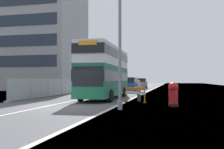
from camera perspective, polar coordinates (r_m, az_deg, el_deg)
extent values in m
cube|color=#4C4C4F|center=(17.15, -10.55, -7.20)|extent=(140.00, 280.00, 0.10)
cube|color=#B2AFA8|center=(16.14, -0.06, -7.43)|extent=(0.24, 196.00, 0.01)
cube|color=silver|center=(17.72, -14.48, -6.84)|extent=(0.16, 168.00, 0.01)
cube|color=#196042|center=(24.22, -1.46, -1.38)|extent=(2.75, 11.14, 2.65)
cube|color=silver|center=(24.27, -1.46, 2.23)|extent=(2.75, 11.14, 0.40)
cube|color=silver|center=(24.33, -1.46, 4.29)|extent=(2.72, 11.03, 1.36)
cube|color=black|center=(24.22, -1.46, -0.44)|extent=(2.78, 11.25, 0.85)
cube|color=black|center=(24.33, -1.46, 4.29)|extent=(2.76, 11.19, 0.75)
cube|color=black|center=(18.86, -5.38, -0.41)|extent=(2.30, 0.11, 1.46)
cube|color=orange|center=(19.05, -5.36, 6.97)|extent=(1.38, 0.09, 0.32)
cube|color=#196042|center=(24.25, -1.46, -4.09)|extent=(2.78, 11.25, 0.36)
cylinder|color=black|center=(21.30, -6.90, -4.56)|extent=(0.32, 1.01, 1.00)
cylinder|color=black|center=(20.63, -0.29, -4.67)|extent=(0.32, 1.01, 1.00)
cylinder|color=black|center=(27.51, -2.53, -3.81)|extent=(0.32, 1.01, 1.00)
cylinder|color=black|center=(26.99, 2.63, -3.86)|extent=(0.32, 1.01, 1.00)
cylinder|color=gray|center=(15.44, 1.75, 6.30)|extent=(0.18, 0.18, 7.52)
cylinder|color=gray|center=(15.38, 1.76, -6.79)|extent=(0.29, 0.29, 0.50)
cylinder|color=black|center=(17.53, 13.32, -6.60)|extent=(0.65, 0.65, 0.18)
cylinder|color=red|center=(17.48, 13.31, -4.53)|extent=(0.60, 0.60, 1.08)
sphere|color=red|center=(17.45, 13.30, -2.76)|extent=(0.67, 0.67, 0.67)
cube|color=black|center=(17.15, 13.30, -3.25)|extent=(0.22, 0.03, 0.07)
cube|color=orange|center=(20.05, 5.18, -3.15)|extent=(1.62, 0.46, 0.20)
cube|color=white|center=(20.06, 5.18, -4.06)|extent=(1.62, 0.46, 0.20)
cube|color=orange|center=(20.36, 3.23, -4.62)|extent=(0.08, 0.08, 1.07)
cube|color=black|center=(20.39, 3.23, -6.01)|extent=(0.24, 0.46, 0.08)
cube|color=orange|center=(19.82, 7.19, -4.71)|extent=(0.08, 0.08, 1.07)
cube|color=black|center=(19.85, 7.19, -6.13)|extent=(0.24, 0.46, 0.08)
cube|color=#A8AAAD|center=(23.23, -19.66, -3.07)|extent=(0.04, 3.26, 1.82)
cube|color=#A8AAAD|center=(26.15, -15.61, -2.88)|extent=(0.04, 3.26, 1.82)
cube|color=#A8AAAD|center=(29.17, -12.39, -2.72)|extent=(0.04, 3.26, 1.82)
cube|color=#A8AAAD|center=(32.27, -9.78, -2.59)|extent=(0.04, 3.26, 1.82)
cube|color=#A8AAAD|center=(35.43, -7.63, -2.47)|extent=(0.04, 3.26, 1.82)
cylinder|color=#939699|center=(21.82, -22.09, -3.18)|extent=(0.06, 0.06, 1.92)
cube|color=gray|center=(21.87, -22.11, -5.54)|extent=(0.44, 0.20, 0.12)
cylinder|color=#939699|center=(24.67, -17.52, -2.98)|extent=(0.06, 0.06, 1.92)
cube|color=gray|center=(24.72, -17.53, -5.07)|extent=(0.44, 0.20, 0.12)
cylinder|color=#939699|center=(27.65, -13.91, -2.80)|extent=(0.06, 0.06, 1.92)
cube|color=gray|center=(27.69, -13.92, -4.67)|extent=(0.44, 0.20, 0.12)
cylinder|color=#939699|center=(30.71, -11.02, -2.65)|extent=(0.06, 0.06, 1.92)
cube|color=gray|center=(30.75, -11.02, -4.33)|extent=(0.44, 0.20, 0.12)
cylinder|color=#939699|center=(33.84, -8.65, -2.53)|extent=(0.06, 0.06, 1.92)
cube|color=gray|center=(33.87, -8.66, -4.05)|extent=(0.44, 0.20, 0.12)
cylinder|color=#939699|center=(37.02, -6.69, -2.42)|extent=(0.06, 0.06, 1.92)
cube|color=gray|center=(37.05, -6.69, -3.82)|extent=(0.44, 0.20, 0.12)
cube|color=navy|center=(38.02, 3.95, -2.69)|extent=(1.80, 4.05, 1.17)
cube|color=black|center=(38.00, 3.95, -1.23)|extent=(1.66, 2.23, 0.76)
cylinder|color=black|center=(39.14, 5.55, -3.33)|extent=(0.20, 0.60, 0.60)
cylinder|color=black|center=(39.42, 2.95, -3.32)|extent=(0.20, 0.60, 0.60)
cylinder|color=black|center=(36.66, 5.03, -3.47)|extent=(0.20, 0.60, 0.60)
cylinder|color=black|center=(36.96, 2.26, -3.46)|extent=(0.20, 0.60, 0.60)
cube|color=silver|center=(44.12, 4.50, -2.42)|extent=(1.83, 4.08, 1.28)
cube|color=black|center=(44.11, 4.49, -1.14)|extent=(1.69, 2.24, 0.68)
cylinder|color=black|center=(45.25, 5.89, -3.04)|extent=(0.20, 0.60, 0.60)
cylinder|color=black|center=(45.52, 3.60, -3.03)|extent=(0.20, 0.60, 0.60)
cylinder|color=black|center=(42.75, 5.46, -3.15)|extent=(0.20, 0.60, 0.60)
cylinder|color=black|center=(43.03, 3.03, -3.14)|extent=(0.20, 0.60, 0.60)
cube|color=slate|center=(51.76, 6.60, -2.28)|extent=(1.72, 4.46, 1.20)
cube|color=black|center=(51.75, 6.59, -1.23)|extent=(1.59, 2.45, 0.70)
cylinder|color=black|center=(53.05, 7.70, -2.77)|extent=(0.20, 0.60, 0.60)
cylinder|color=black|center=(53.24, 5.85, -2.77)|extent=(0.20, 0.60, 0.60)
cylinder|color=black|center=(50.30, 7.39, -2.85)|extent=(0.20, 0.60, 0.60)
cylinder|color=black|center=(50.50, 5.44, -2.85)|extent=(0.20, 0.60, 0.60)
cylinder|color=#4C3D2D|center=(59.54, -7.58, -0.92)|extent=(0.33, 0.33, 4.10)
cylinder|color=#4C3D2D|center=(59.27, -7.15, 0.04)|extent=(1.16, 0.38, 1.59)
cylinder|color=#4C3D2D|center=(59.77, -7.17, 0.06)|extent=(0.77, 0.86, 1.51)
cylinder|color=#4C3D2D|center=(60.33, -7.27, -0.12)|extent=(0.16, 1.76, 1.19)
cylinder|color=#4C3D2D|center=(59.80, -7.92, 0.57)|extent=(0.99, 0.35, 1.20)
cylinder|color=#4C3D2D|center=(59.61, -7.95, 0.49)|extent=(0.90, 0.34, 1.02)
cylinder|color=#4C3D2D|center=(58.81, -8.07, 0.95)|extent=(0.54, 1.90, 1.33)
cylinder|color=#4C3D2D|center=(58.81, -7.19, -0.08)|extent=(1.43, 1.27, 1.18)
cylinder|color=#4C3D2D|center=(63.99, -3.23, -0.90)|extent=(0.40, 0.40, 4.21)
cylinder|color=#4C3D2D|center=(64.01, -2.66, 0.67)|extent=(1.40, 0.54, 1.38)
cylinder|color=#4C3D2D|center=(64.50, -2.89, 0.07)|extent=(0.60, 1.31, 1.19)
cylinder|color=#4C3D2D|center=(64.38, -3.45, 0.51)|extent=(0.86, 0.74, 1.33)
cylinder|color=#4C3D2D|center=(63.61, -3.90, -0.05)|extent=(1.40, 1.36, 1.45)
cylinder|color=#4C3D2D|center=(63.39, -3.32, 0.53)|extent=(0.35, 1.37, 0.98)
cylinder|color=#2D3342|center=(21.15, 5.94, -4.76)|extent=(0.29, 0.29, 0.87)
cylinder|color=#B2A89E|center=(21.12, 5.93, -2.70)|extent=(0.34, 0.34, 0.65)
sphere|color=beige|center=(21.11, 5.93, -1.52)|extent=(0.22, 0.22, 0.22)
cube|color=#9EA0A3|center=(53.38, -21.66, 9.33)|extent=(27.16, 12.75, 22.88)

